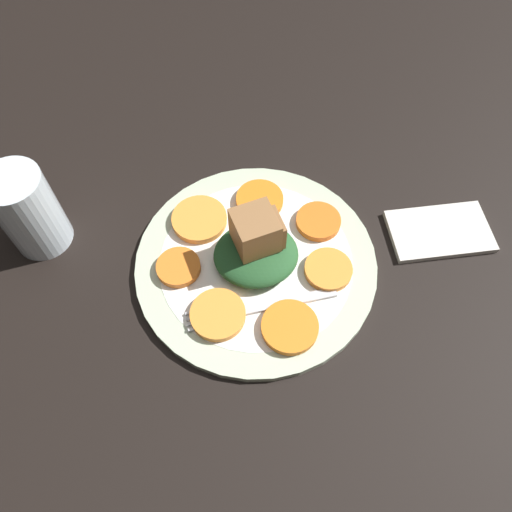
% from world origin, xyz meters
% --- Properties ---
extents(table_slab, '(1.20, 1.20, 0.02)m').
position_xyz_m(table_slab, '(0.00, 0.00, 0.01)').
color(table_slab, black).
rests_on(table_slab, ground).
extents(plate, '(0.29, 0.29, 0.01)m').
position_xyz_m(plate, '(0.00, 0.00, 0.03)').
color(plate, beige).
rests_on(plate, table_slab).
extents(carrot_slice_0, '(0.06, 0.06, 0.01)m').
position_xyz_m(carrot_slice_0, '(-0.05, -0.07, 0.04)').
color(carrot_slice_0, orange).
rests_on(carrot_slice_0, plate).
extents(carrot_slice_1, '(0.06, 0.06, 0.01)m').
position_xyz_m(carrot_slice_1, '(0.03, -0.09, 0.04)').
color(carrot_slice_1, orange).
rests_on(carrot_slice_1, plate).
extents(carrot_slice_2, '(0.06, 0.06, 0.01)m').
position_xyz_m(carrot_slice_2, '(0.08, -0.03, 0.04)').
color(carrot_slice_2, orange).
rests_on(carrot_slice_2, plate).
extents(carrot_slice_3, '(0.06, 0.06, 0.01)m').
position_xyz_m(carrot_slice_3, '(0.08, 0.04, 0.04)').
color(carrot_slice_3, orange).
rests_on(carrot_slice_3, plate).
extents(carrot_slice_4, '(0.06, 0.06, 0.01)m').
position_xyz_m(carrot_slice_4, '(0.02, 0.09, 0.04)').
color(carrot_slice_4, orange).
rests_on(carrot_slice_4, plate).
extents(carrot_slice_5, '(0.07, 0.07, 0.01)m').
position_xyz_m(carrot_slice_5, '(-0.06, 0.07, 0.04)').
color(carrot_slice_5, orange).
rests_on(carrot_slice_5, plate).
extents(carrot_slice_6, '(0.05, 0.05, 0.01)m').
position_xyz_m(carrot_slice_6, '(-0.09, -0.00, 0.04)').
color(carrot_slice_6, orange).
rests_on(carrot_slice_6, plate).
extents(center_pile, '(0.10, 0.09, 0.07)m').
position_xyz_m(center_pile, '(0.00, 0.00, 0.06)').
color(center_pile, '#235128').
rests_on(center_pile, plate).
extents(fork, '(0.17, 0.03, 0.00)m').
position_xyz_m(fork, '(-0.01, -0.06, 0.03)').
color(fork, silver).
rests_on(fork, plate).
extents(water_glass, '(0.07, 0.07, 0.11)m').
position_xyz_m(water_glass, '(-0.26, 0.07, 0.08)').
color(water_glass, silver).
rests_on(water_glass, table_slab).
extents(napkin, '(0.13, 0.08, 0.01)m').
position_xyz_m(napkin, '(0.24, 0.02, 0.02)').
color(napkin, silver).
rests_on(napkin, table_slab).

